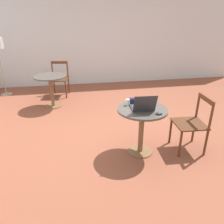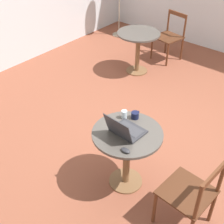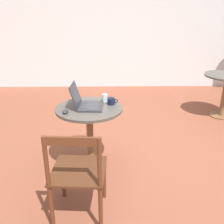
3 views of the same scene
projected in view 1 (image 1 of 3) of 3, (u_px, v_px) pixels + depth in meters
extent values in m
plane|color=brown|center=(119.00, 129.00, 4.17)|extent=(16.00, 16.00, 0.00)
cube|color=silver|center=(97.00, 39.00, 6.53)|extent=(0.06, 9.40, 2.70)
cylinder|color=brown|center=(140.00, 151.00, 3.49)|extent=(0.39, 0.39, 0.02)
cylinder|color=brown|center=(141.00, 131.00, 3.34)|extent=(0.08, 0.08, 0.70)
cylinder|color=#4C4742|center=(142.00, 110.00, 3.20)|extent=(0.74, 0.74, 0.03)
cylinder|color=brown|center=(54.00, 106.00, 5.24)|extent=(0.39, 0.39, 0.02)
cylinder|color=brown|center=(52.00, 92.00, 5.09)|extent=(0.08, 0.08, 0.70)
cylinder|color=#4C4742|center=(50.00, 76.00, 4.95)|extent=(0.74, 0.74, 0.03)
cylinder|color=#562D19|center=(180.00, 144.00, 3.28)|extent=(0.04, 0.04, 0.44)
cylinder|color=#562D19|center=(170.00, 131.00, 3.65)|extent=(0.04, 0.04, 0.44)
cylinder|color=#562D19|center=(206.00, 143.00, 3.32)|extent=(0.04, 0.04, 0.44)
cylinder|color=#562D19|center=(194.00, 130.00, 3.69)|extent=(0.04, 0.04, 0.44)
cube|color=#492715|center=(189.00, 124.00, 3.39)|extent=(0.49, 0.49, 0.02)
cylinder|color=#562D19|center=(211.00, 116.00, 3.14)|extent=(0.04, 0.04, 0.42)
cylinder|color=#562D19|center=(198.00, 105.00, 3.51)|extent=(0.04, 0.04, 0.42)
cube|color=#562D19|center=(206.00, 99.00, 3.25)|extent=(0.44, 0.05, 0.07)
cylinder|color=#562D19|center=(66.00, 90.00, 5.68)|extent=(0.04, 0.04, 0.44)
cylinder|color=#562D19|center=(50.00, 90.00, 5.68)|extent=(0.04, 0.04, 0.44)
cylinder|color=#562D19|center=(69.00, 85.00, 6.06)|extent=(0.04, 0.04, 0.44)
cylinder|color=#562D19|center=(54.00, 85.00, 6.06)|extent=(0.04, 0.04, 0.44)
cube|color=#492715|center=(59.00, 79.00, 5.78)|extent=(0.53, 0.53, 0.02)
cylinder|color=#562D19|center=(67.00, 69.00, 5.87)|extent=(0.04, 0.04, 0.42)
cylinder|color=#562D19|center=(52.00, 69.00, 5.87)|extent=(0.04, 0.04, 0.42)
cube|color=#562D19|center=(59.00, 62.00, 5.80)|extent=(0.10, 0.43, 0.07)
cylinder|color=#9E937F|center=(7.00, 94.00, 6.01)|extent=(0.29, 0.29, 0.02)
cylinder|color=#9E937F|center=(2.00, 72.00, 5.77)|extent=(0.02, 0.02, 1.23)
cube|color=#2D2D33|center=(142.00, 108.00, 3.21)|extent=(0.27, 0.34, 0.02)
cube|color=#38383D|center=(141.00, 106.00, 3.22)|extent=(0.15, 0.28, 0.00)
cube|color=#2D2D33|center=(145.00, 103.00, 3.00)|extent=(0.10, 0.33, 0.24)
cube|color=black|center=(145.00, 103.00, 3.01)|extent=(0.09, 0.30, 0.22)
ellipsoid|color=#2D2D33|center=(159.00, 113.00, 3.00)|extent=(0.06, 0.10, 0.03)
cylinder|color=#141938|center=(132.00, 101.00, 3.38)|extent=(0.08, 0.08, 0.08)
torus|color=#141938|center=(131.00, 99.00, 3.43)|extent=(0.05, 0.01, 0.05)
cylinder|color=silver|center=(128.00, 102.00, 3.30)|extent=(0.06, 0.06, 0.09)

